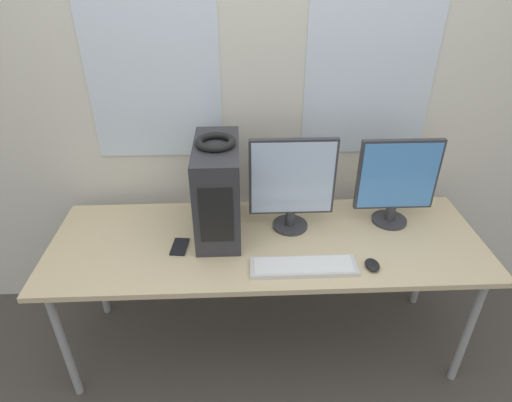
% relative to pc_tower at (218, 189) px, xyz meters
% --- Properties ---
extents(ground_plane, '(14.00, 14.00, 0.00)m').
position_rel_pc_tower_xyz_m(ground_plane, '(0.24, -0.47, -0.98)').
color(ground_plane, '#47423D').
extents(wall_back, '(8.00, 0.07, 2.70)m').
position_rel_pc_tower_xyz_m(wall_back, '(0.24, 0.39, 0.38)').
color(wall_back, beige).
rests_on(wall_back, ground_plane).
extents(desk, '(2.14, 0.73, 0.74)m').
position_rel_pc_tower_xyz_m(desk, '(0.24, -0.11, -0.28)').
color(desk, '#D1BA8E').
rests_on(desk, ground_plane).
extents(pc_tower, '(0.21, 0.47, 0.47)m').
position_rel_pc_tower_xyz_m(pc_tower, '(0.00, 0.00, 0.00)').
color(pc_tower, '#2D2D33').
rests_on(pc_tower, desk).
extents(headphones, '(0.19, 0.19, 0.03)m').
position_rel_pc_tower_xyz_m(headphones, '(-0.00, 0.00, 0.25)').
color(headphones, black).
rests_on(headphones, pc_tower).
extents(monitor_main, '(0.42, 0.18, 0.49)m').
position_rel_pc_tower_xyz_m(monitor_main, '(0.36, 0.00, 0.02)').
color(monitor_main, '#333338').
rests_on(monitor_main, desk).
extents(monitor_right_near, '(0.40, 0.18, 0.47)m').
position_rel_pc_tower_xyz_m(monitor_right_near, '(0.89, 0.03, 0.01)').
color(monitor_right_near, '#333338').
rests_on(monitor_right_near, desk).
extents(keyboard, '(0.49, 0.14, 0.02)m').
position_rel_pc_tower_xyz_m(keyboard, '(0.39, -0.33, -0.22)').
color(keyboard, silver).
rests_on(keyboard, desk).
extents(mouse, '(0.06, 0.09, 0.03)m').
position_rel_pc_tower_xyz_m(mouse, '(0.70, -0.34, -0.22)').
color(mouse, black).
rests_on(mouse, desk).
extents(cell_phone, '(0.09, 0.14, 0.01)m').
position_rel_pc_tower_xyz_m(cell_phone, '(-0.19, -0.15, -0.23)').
color(cell_phone, black).
rests_on(cell_phone, desk).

